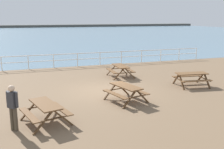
# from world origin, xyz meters

# --- Properties ---
(ground_plane) EXTENTS (30.00, 24.00, 0.20)m
(ground_plane) POSITION_xyz_m (0.00, 0.00, -0.10)
(ground_plane) COLOR brown
(sea_band) EXTENTS (142.00, 90.00, 0.01)m
(sea_band) POSITION_xyz_m (0.00, 52.75, 0.00)
(sea_band) COLOR slate
(sea_band) RESTS_ON ground
(distant_shoreline) EXTENTS (142.00, 6.00, 1.80)m
(distant_shoreline) POSITION_xyz_m (0.00, 95.75, 0.00)
(distant_shoreline) COLOR #4C4C47
(distant_shoreline) RESTS_ON ground
(seaward_railing) EXTENTS (23.07, 0.07, 1.08)m
(seaward_railing) POSITION_xyz_m (-0.00, 7.75, 0.75)
(seaward_railing) COLOR white
(seaward_railing) RESTS_ON ground
(picnic_table_near_left) EXTENTS (1.92, 2.13, 0.80)m
(picnic_table_near_left) POSITION_xyz_m (-3.50, -3.43, 0.58)
(picnic_table_near_left) COLOR brown
(picnic_table_near_left) RESTS_ON ground
(picnic_table_near_right) EXTENTS (1.59, 1.84, 0.80)m
(picnic_table_near_right) POSITION_xyz_m (1.96, 3.00, 0.58)
(picnic_table_near_right) COLOR brown
(picnic_table_near_right) RESTS_ON ground
(picnic_table_mid_centre) EXTENTS (2.00, 1.76, 0.80)m
(picnic_table_mid_centre) POSITION_xyz_m (5.04, -0.57, 0.58)
(picnic_table_mid_centre) COLOR brown
(picnic_table_mid_centre) RESTS_ON ground
(picnic_table_far_left) EXTENTS (1.91, 2.12, 0.80)m
(picnic_table_far_left) POSITION_xyz_m (0.36, -1.98, 0.58)
(picnic_table_far_left) COLOR brown
(picnic_table_far_left) RESTS_ON ground
(visitor) EXTENTS (0.39, 0.42, 1.66)m
(visitor) POSITION_xyz_m (-4.62, -3.76, 0.95)
(visitor) COLOR #4C4233
(visitor) RESTS_ON ground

